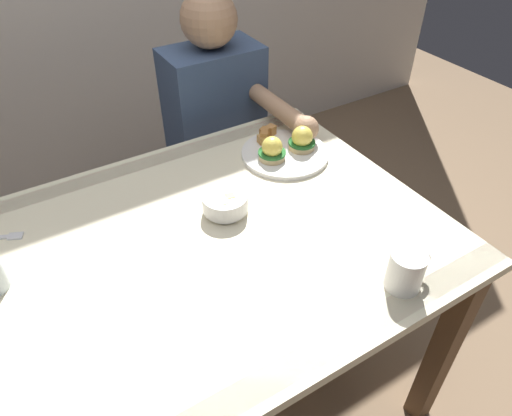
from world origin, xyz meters
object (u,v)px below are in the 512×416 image
eggs_benedict_plate (285,149)px  diner_person (220,129)px  fruit_bowl (225,203)px  dining_table (205,271)px  coffee_mug (407,269)px

eggs_benedict_plate → diner_person: (-0.03, 0.39, -0.11)m
fruit_bowl → diner_person: bearing=64.0°
dining_table → eggs_benedict_plate: bearing=28.4°
coffee_mug → diner_person: (0.04, 0.96, -0.14)m
coffee_mug → fruit_bowl: bearing=116.7°
eggs_benedict_plate → coffee_mug: size_ratio=2.42×
coffee_mug → eggs_benedict_plate: bearing=83.0°
coffee_mug → diner_person: size_ratio=0.10×
diner_person → coffee_mug: bearing=-92.6°
dining_table → diner_person: 0.70m
fruit_bowl → eggs_benedict_plate: bearing=26.5°
dining_table → fruit_bowl: size_ratio=10.00×
coffee_mug → dining_table: bearing=131.7°
dining_table → coffee_mug: (0.32, -0.36, 0.16)m
dining_table → diner_person: size_ratio=1.05×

